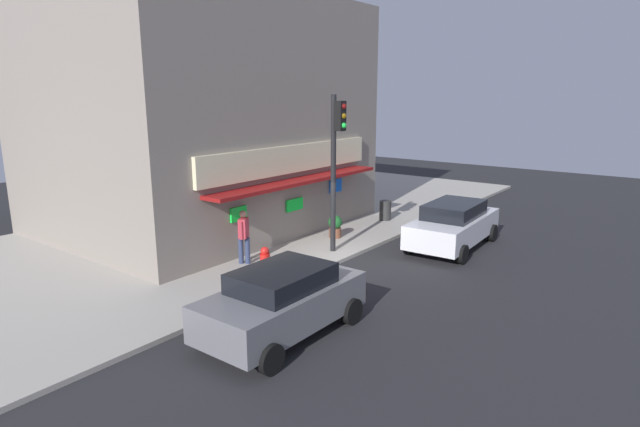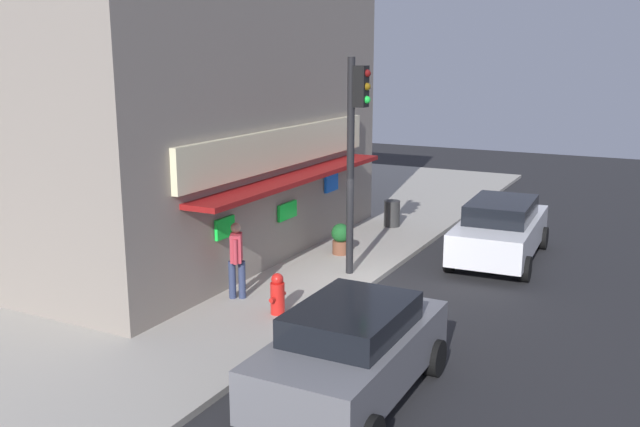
{
  "view_description": "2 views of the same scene",
  "coord_description": "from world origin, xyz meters",
  "px_view_note": "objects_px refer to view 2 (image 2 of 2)",
  "views": [
    {
      "loc": [
        -13.39,
        -9.17,
        5.4
      ],
      "look_at": [
        0.67,
        1.52,
        1.29
      ],
      "focal_mm": 29.16,
      "sensor_mm": 36.0,
      "label": 1
    },
    {
      "loc": [
        -14.49,
        -6.12,
        5.39
      ],
      "look_at": [
        1.4,
        2.11,
        1.3
      ],
      "focal_mm": 38.99,
      "sensor_mm": 36.0,
      "label": 2
    }
  ],
  "objects_px": {
    "traffic_light": "(355,138)",
    "parked_car_white": "(500,229)",
    "trash_can": "(392,213)",
    "potted_plant_by_doorway": "(341,238)",
    "parked_car_grey": "(352,350)",
    "pedestrian": "(237,257)",
    "fire_hydrant": "(278,294)"
  },
  "relations": [
    {
      "from": "trash_can",
      "to": "parked_car_grey",
      "type": "bearing_deg",
      "value": -161.68
    },
    {
      "from": "fire_hydrant",
      "to": "parked_car_grey",
      "type": "xyz_separation_m",
      "value": [
        -2.42,
        -2.81,
        0.29
      ]
    },
    {
      "from": "fire_hydrant",
      "to": "parked_car_grey",
      "type": "height_order",
      "value": "parked_car_grey"
    },
    {
      "from": "trash_can",
      "to": "parked_car_white",
      "type": "height_order",
      "value": "parked_car_white"
    },
    {
      "from": "pedestrian",
      "to": "potted_plant_by_doorway",
      "type": "relative_size",
      "value": 2.04
    },
    {
      "from": "potted_plant_by_doorway",
      "to": "parked_car_grey",
      "type": "relative_size",
      "value": 0.21
    },
    {
      "from": "fire_hydrant",
      "to": "pedestrian",
      "type": "bearing_deg",
      "value": 72.2
    },
    {
      "from": "traffic_light",
      "to": "potted_plant_by_doorway",
      "type": "bearing_deg",
      "value": 35.9
    },
    {
      "from": "trash_can",
      "to": "parked_car_grey",
      "type": "height_order",
      "value": "parked_car_grey"
    },
    {
      "from": "potted_plant_by_doorway",
      "to": "parked_car_white",
      "type": "xyz_separation_m",
      "value": [
        1.84,
        -3.85,
        0.28
      ]
    },
    {
      "from": "traffic_light",
      "to": "parked_car_grey",
      "type": "xyz_separation_m",
      "value": [
        -5.63,
        -2.56,
        -2.63
      ]
    },
    {
      "from": "traffic_light",
      "to": "parked_car_white",
      "type": "bearing_deg",
      "value": -40.82
    },
    {
      "from": "traffic_light",
      "to": "pedestrian",
      "type": "height_order",
      "value": "traffic_light"
    },
    {
      "from": "traffic_light",
      "to": "fire_hydrant",
      "type": "height_order",
      "value": "traffic_light"
    },
    {
      "from": "pedestrian",
      "to": "parked_car_grey",
      "type": "distance_m",
      "value": 4.99
    },
    {
      "from": "trash_can",
      "to": "parked_car_grey",
      "type": "distance_m",
      "value": 11.16
    },
    {
      "from": "potted_plant_by_doorway",
      "to": "parked_car_white",
      "type": "relative_size",
      "value": 0.18
    },
    {
      "from": "trash_can",
      "to": "potted_plant_by_doorway",
      "type": "bearing_deg",
      "value": 178.74
    },
    {
      "from": "parked_car_grey",
      "to": "parked_car_white",
      "type": "distance_m",
      "value": 8.89
    },
    {
      "from": "traffic_light",
      "to": "parked_car_grey",
      "type": "relative_size",
      "value": 1.28
    },
    {
      "from": "parked_car_white",
      "to": "pedestrian",
      "type": "bearing_deg",
      "value": 144.25
    },
    {
      "from": "traffic_light",
      "to": "parked_car_white",
      "type": "relative_size",
      "value": 1.12
    },
    {
      "from": "potted_plant_by_doorway",
      "to": "parked_car_white",
      "type": "height_order",
      "value": "parked_car_white"
    },
    {
      "from": "parked_car_white",
      "to": "fire_hydrant",
      "type": "bearing_deg",
      "value": 154.57
    },
    {
      "from": "potted_plant_by_doorway",
      "to": "traffic_light",
      "type": "bearing_deg",
      "value": -144.1
    },
    {
      "from": "pedestrian",
      "to": "traffic_light",
      "type": "bearing_deg",
      "value": -28.88
    },
    {
      "from": "pedestrian",
      "to": "parked_car_white",
      "type": "xyz_separation_m",
      "value": [
        6.05,
        -4.36,
        -0.21
      ]
    },
    {
      "from": "pedestrian",
      "to": "parked_car_white",
      "type": "relative_size",
      "value": 0.37
    },
    {
      "from": "parked_car_white",
      "to": "trash_can",
      "type": "bearing_deg",
      "value": 65.65
    },
    {
      "from": "pedestrian",
      "to": "potted_plant_by_doorway",
      "type": "bearing_deg",
      "value": -6.91
    },
    {
      "from": "pedestrian",
      "to": "parked_car_white",
      "type": "height_order",
      "value": "pedestrian"
    },
    {
      "from": "traffic_light",
      "to": "parked_car_grey",
      "type": "height_order",
      "value": "traffic_light"
    }
  ]
}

